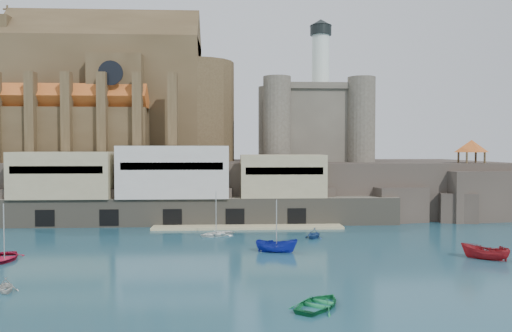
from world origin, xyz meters
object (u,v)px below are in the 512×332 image
at_px(boat_1, 6,292).
at_px(boat_2, 276,252).
at_px(pavilion, 472,148).
at_px(boat_0, 4,260).
at_px(castle_keep, 313,120).
at_px(church, 114,101).

bearing_deg(boat_1, boat_2, 7.03).
distance_m(pavilion, boat_2, 47.28).
relative_size(pavilion, boat_0, 1.12).
xyz_separation_m(castle_keep, pavilion, (25.92, -15.08, -5.59)).
distance_m(castle_keep, pavilion, 30.50).
bearing_deg(boat_1, church, 69.38).
xyz_separation_m(castle_keep, boat_2, (-11.21, -41.43, -18.31)).
bearing_deg(pavilion, boat_0, -157.04).
bearing_deg(boat_2, church, 45.73).
relative_size(church, boat_0, 8.21).
xyz_separation_m(pavilion, boat_0, (-68.33, -28.95, -12.73)).
distance_m(castle_keep, boat_2, 46.66).
distance_m(castle_keep, boat_1, 70.05).
height_order(castle_keep, boat_2, castle_keep).
xyz_separation_m(church, pavilion, (66.13, -15.85, -9.40)).
xyz_separation_m(castle_keep, boat_0, (-42.41, -44.02, -18.31)).
relative_size(church, pavilion, 7.34).
bearing_deg(boat_0, boat_1, -80.67).
height_order(castle_keep, boat_0, castle_keep).
distance_m(boat_0, boat_2, 31.31).
relative_size(castle_keep, pavilion, 4.58).
distance_m(church, pavilion, 68.65).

